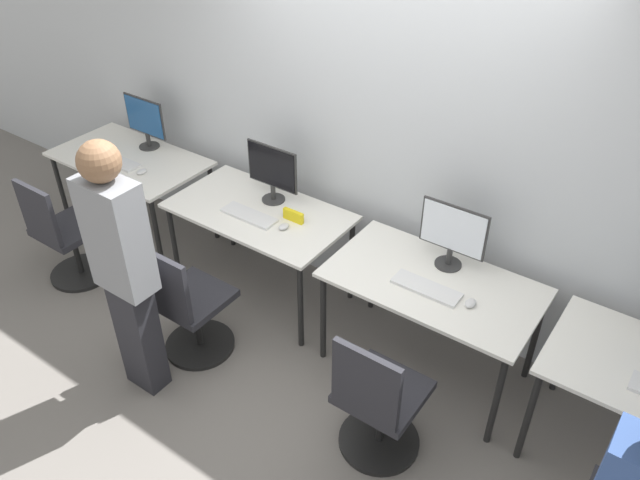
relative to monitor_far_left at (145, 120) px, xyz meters
The scene contains 19 objects.
ground_plane 2.36m from the monitor_far_left, 15.90° to the right, with size 20.00×20.00×0.00m, color slate.
wall_back 2.13m from the monitor_far_left, ahead, with size 12.00×0.05×2.80m.
desk_far_left 0.39m from the monitor_far_left, 90.00° to the right, with size 1.29×0.73×0.73m.
monitor_far_left is the anchor object (origin of this frame).
keyboard_far_left 0.41m from the monitor_far_left, 90.00° to the right, with size 0.42×0.14×0.02m.
mouse_far_left 0.51m from the monitor_far_left, 49.47° to the right, with size 0.06×0.09×0.03m.
office_chair_far_left 1.15m from the monitor_far_left, 86.03° to the right, with size 0.48×0.48×0.91m.
desk_left 1.43m from the monitor_far_left, ahead, with size 1.29×0.73×0.73m.
monitor_left 1.38m from the monitor_far_left, ahead, with size 0.43×0.17×0.43m.
keyboard_left 1.44m from the monitor_far_left, 13.44° to the right, with size 0.42×0.14×0.02m.
mouse_left 1.71m from the monitor_far_left, 10.32° to the right, with size 0.06×0.09×0.03m.
office_chair_left 1.84m from the monitor_far_left, 35.72° to the right, with size 0.48×0.48×0.91m.
person_left 1.94m from the monitor_far_left, 45.46° to the right, with size 0.36×0.23×1.74m.
desk_right 2.79m from the monitor_far_left, ahead, with size 1.29×0.73×0.73m.
monitor_right 2.76m from the monitor_far_left, ahead, with size 0.43×0.17×0.43m.
keyboard_right 2.79m from the monitor_far_left, ahead, with size 0.42×0.14×0.02m.
mouse_right 3.06m from the monitor_far_left, ahead, with size 0.06×0.09×0.03m.
office_chair_right 3.06m from the monitor_far_left, 18.99° to the right, with size 0.48×0.48×0.91m.
placard_left 1.69m from the monitor_far_left, ahead, with size 0.16×0.03×0.08m.
Camera 1 is at (1.82, -2.43, 3.13)m, focal length 35.00 mm.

